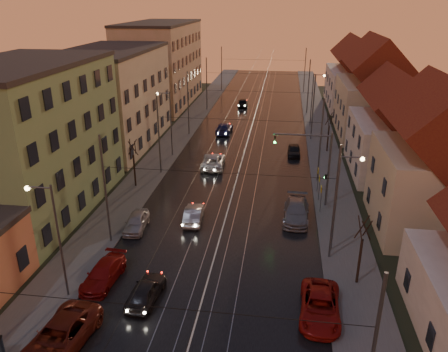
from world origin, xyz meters
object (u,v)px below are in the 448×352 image
at_px(driving_car_1, 194,214).
at_px(parked_right_2, 294,150).
at_px(street_lamp_0, 53,231).
at_px(street_lamp_2, 168,117).
at_px(parked_left_3, 136,222).
at_px(traffic_light_mast, 318,160).
at_px(parked_right_1, 296,211).
at_px(parked_left_2, 103,274).
at_px(street_lamp_1, 341,194).
at_px(driving_car_4, 243,103).
at_px(parked_left_1, 60,337).
at_px(parked_right_0, 320,306).
at_px(driving_car_3, 224,128).
at_px(street_lamp_3, 314,95).
at_px(driving_car_0, 146,291).
at_px(driving_car_2, 213,161).

bearing_deg(driving_car_1, parked_right_2, -120.04).
distance_m(street_lamp_0, street_lamp_2, 28.00).
distance_m(driving_car_1, parked_left_3, 4.97).
bearing_deg(street_lamp_2, traffic_light_mast, -35.07).
relative_size(street_lamp_0, driving_car_1, 1.91).
bearing_deg(street_lamp_0, parked_right_1, 40.38).
height_order(driving_car_1, parked_left_2, driving_car_1).
bearing_deg(traffic_light_mast, driving_car_1, -156.69).
relative_size(street_lamp_1, parked_left_3, 1.98).
xyz_separation_m(driving_car_4, parked_right_2, (8.84, -25.47, -0.09)).
distance_m(street_lamp_1, driving_car_1, 12.98).
distance_m(parked_left_1, parked_right_0, 15.24).
xyz_separation_m(traffic_light_mast, parked_right_0, (-0.54, -15.67, -3.87)).
relative_size(street_lamp_1, parked_left_2, 1.74).
relative_size(street_lamp_2, driving_car_4, 1.84).
height_order(traffic_light_mast, driving_car_3, traffic_light_mast).
relative_size(parked_left_3, parked_right_0, 0.77).
xyz_separation_m(street_lamp_1, street_lamp_2, (-18.21, 20.00, 0.00)).
relative_size(street_lamp_2, traffic_light_mast, 1.11).
distance_m(parked_left_2, parked_left_3, 7.53).
xyz_separation_m(street_lamp_3, driving_car_0, (-12.71, -43.63, -4.17)).
bearing_deg(street_lamp_0, driving_car_3, 82.07).
distance_m(street_lamp_0, parked_left_2, 5.03).
bearing_deg(parked_right_0, street_lamp_3, 91.25).
bearing_deg(street_lamp_3, street_lamp_0, -112.48).
bearing_deg(street_lamp_3, driving_car_3, -157.22).
bearing_deg(street_lamp_2, parked_right_1, -44.39).
relative_size(parked_left_1, parked_left_2, 1.24).
distance_m(driving_car_2, parked_right_1, 14.97).
relative_size(street_lamp_3, parked_right_1, 1.48).
height_order(driving_car_2, parked_right_2, driving_car_2).
relative_size(driving_car_4, parked_right_0, 0.83).
bearing_deg(traffic_light_mast, driving_car_3, 117.40).
bearing_deg(parked_right_0, driving_car_2, 116.86).
xyz_separation_m(street_lamp_2, traffic_light_mast, (17.10, -12.00, -0.29)).
height_order(traffic_light_mast, driving_car_2, traffic_light_mast).
relative_size(driving_car_4, parked_right_2, 1.14).
distance_m(street_lamp_3, parked_right_1, 31.39).
xyz_separation_m(parked_left_1, parked_left_3, (-0.19, 13.72, -0.10)).
distance_m(street_lamp_1, parked_left_2, 17.82).
xyz_separation_m(parked_left_2, parked_right_0, (14.53, -1.50, 0.06)).
height_order(driving_car_3, parked_left_3, driving_car_3).
relative_size(street_lamp_3, driving_car_2, 1.50).
relative_size(driving_car_1, parked_right_1, 0.78).
height_order(street_lamp_2, street_lamp_3, same).
xyz_separation_m(driving_car_3, parked_left_2, (-3.35, -36.78, -0.08)).
height_order(street_lamp_2, parked_right_0, street_lamp_2).
height_order(street_lamp_3, traffic_light_mast, street_lamp_3).
height_order(street_lamp_0, parked_right_0, street_lamp_0).
xyz_separation_m(driving_car_0, parked_left_1, (-3.45, -4.73, 0.08)).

